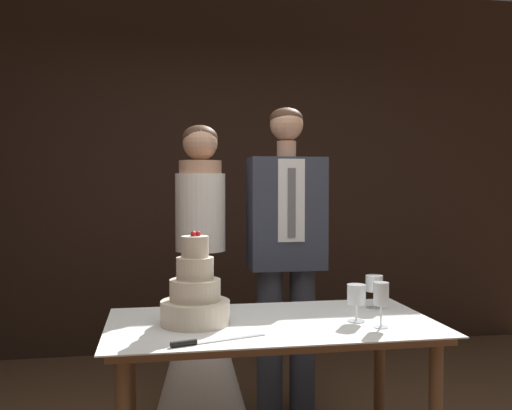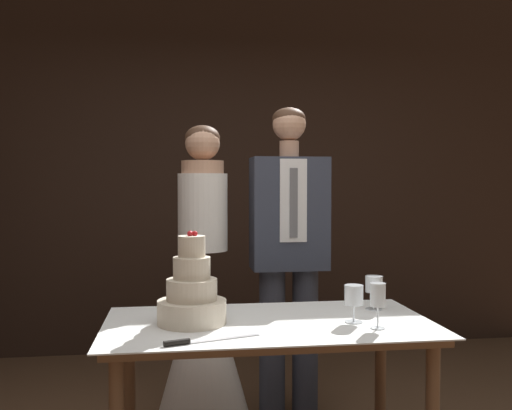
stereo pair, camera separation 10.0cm
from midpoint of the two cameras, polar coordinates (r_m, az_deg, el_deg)
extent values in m
cube|color=black|center=(4.65, -4.87, 3.65)|extent=(5.39, 0.12, 2.94)
cylinder|color=brown|center=(2.89, -13.50, -18.01)|extent=(0.06, 0.06, 0.71)
cylinder|color=brown|center=(3.08, 11.30, -16.73)|extent=(0.06, 0.06, 0.71)
cube|color=brown|center=(2.54, 0.44, -12.08)|extent=(1.36, 0.71, 0.03)
cube|color=white|center=(2.53, 0.44, -11.63)|extent=(1.42, 0.77, 0.01)
cylinder|color=beige|center=(2.49, -7.26, -10.61)|extent=(0.30, 0.30, 0.10)
cylinder|color=beige|center=(2.47, -7.27, -8.43)|extent=(0.22, 0.22, 0.09)
cylinder|color=beige|center=(2.46, -7.28, -6.30)|extent=(0.16, 0.16, 0.09)
cylinder|color=beige|center=(2.45, -7.29, -4.16)|extent=(0.12, 0.12, 0.09)
sphere|color=red|center=(2.44, -6.97, -2.87)|extent=(0.02, 0.02, 0.02)
sphere|color=red|center=(2.45, -7.42, -2.85)|extent=(0.02, 0.02, 0.02)
sphere|color=red|center=(2.43, -7.47, -2.90)|extent=(0.02, 0.02, 0.02)
cube|color=silver|center=(2.26, -3.80, -13.22)|extent=(0.28, 0.11, 0.00)
cylinder|color=black|center=(2.19, -8.59, -13.50)|extent=(0.10, 0.05, 0.02)
cylinder|color=silver|center=(2.83, 10.71, -10.10)|extent=(0.08, 0.08, 0.00)
cylinder|color=silver|center=(2.82, 10.72, -9.27)|extent=(0.01, 0.01, 0.08)
cylinder|color=silver|center=(2.80, 10.73, -7.70)|extent=(0.08, 0.08, 0.08)
cylinder|color=maroon|center=(2.81, 10.73, -8.17)|extent=(0.07, 0.07, 0.03)
cylinder|color=silver|center=(2.47, 11.23, -11.89)|extent=(0.06, 0.06, 0.00)
cylinder|color=silver|center=(2.46, 11.24, -10.84)|extent=(0.01, 0.01, 0.09)
cylinder|color=silver|center=(2.44, 11.25, -8.72)|extent=(0.06, 0.06, 0.10)
cylinder|color=maroon|center=(2.45, 11.25, -9.51)|extent=(0.05, 0.05, 0.03)
cylinder|color=silver|center=(2.56, 8.88, -11.40)|extent=(0.08, 0.08, 0.00)
cylinder|color=silver|center=(2.55, 8.88, -10.57)|extent=(0.01, 0.01, 0.07)
cylinder|color=silver|center=(2.53, 8.89, -8.82)|extent=(0.08, 0.08, 0.09)
cylinder|color=maroon|center=(2.54, 8.89, -9.39)|extent=(0.07, 0.07, 0.04)
cone|color=white|center=(3.33, -6.41, -12.89)|extent=(0.54, 0.54, 0.97)
cylinder|color=white|center=(3.22, -6.46, -0.73)|extent=(0.28, 0.28, 0.43)
cylinder|color=tan|center=(3.22, -6.48, 3.79)|extent=(0.24, 0.24, 0.07)
sphere|color=tan|center=(3.22, -6.49, 6.17)|extent=(0.20, 0.20, 0.20)
ellipsoid|color=#472D1E|center=(3.24, -6.51, 6.66)|extent=(0.20, 0.20, 0.15)
cylinder|color=#333847|center=(3.39, 0.51, -13.58)|extent=(0.15, 0.15, 0.86)
cylinder|color=#333847|center=(3.43, 3.80, -13.40)|extent=(0.15, 0.15, 0.86)
cube|color=#333847|center=(3.29, 2.18, -0.82)|extent=(0.43, 0.24, 0.64)
cube|color=white|center=(3.16, 2.66, 0.46)|extent=(0.15, 0.01, 0.46)
cube|color=slate|center=(3.16, 2.68, 0.22)|extent=(0.04, 0.01, 0.39)
cylinder|color=tan|center=(3.29, 2.19, 5.59)|extent=(0.11, 0.11, 0.09)
sphere|color=tan|center=(3.30, 2.20, 8.07)|extent=(0.19, 0.19, 0.19)
ellipsoid|color=#472D1E|center=(3.31, 2.16, 8.63)|extent=(0.19, 0.19, 0.12)
camera|label=1|loc=(0.05, -91.00, -0.04)|focal=40.00mm
camera|label=2|loc=(0.05, 89.00, 0.04)|focal=40.00mm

